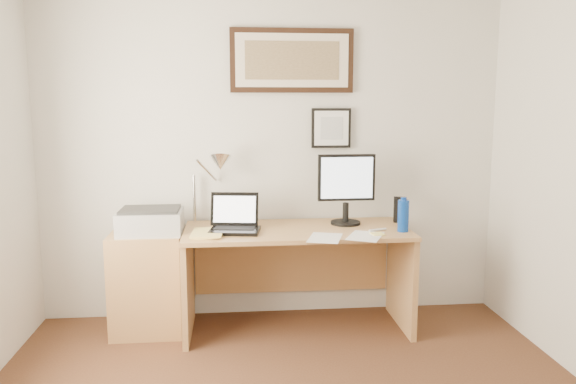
{
  "coord_description": "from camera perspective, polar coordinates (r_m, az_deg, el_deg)",
  "views": [
    {
      "loc": [
        -0.29,
        -2.26,
        1.64
      ],
      "look_at": [
        0.07,
        1.43,
        1.05
      ],
      "focal_mm": 35.0,
      "sensor_mm": 36.0,
      "label": 1
    }
  ],
  "objects": [
    {
      "name": "book",
      "position": [
        3.88,
        -9.76,
        -4.18
      ],
      "size": [
        0.23,
        0.3,
        0.02
      ],
      "primitive_type": "imported",
      "rotation": [
        0.0,
        0.0,
        -0.05
      ],
      "color": "#F0D671",
      "rests_on": "desk"
    },
    {
      "name": "marker_pen",
      "position": [
        4.0,
        9.09,
        -3.81
      ],
      "size": [
        0.14,
        0.06,
        0.02
      ],
      "primitive_type": "cylinder",
      "rotation": [
        0.0,
        1.57,
        0.35
      ],
      "color": "white",
      "rests_on": "desk"
    },
    {
      "name": "picture_small",
      "position": [
        4.3,
        4.41,
        6.49
      ],
      "size": [
        0.3,
        0.03,
        0.3
      ],
      "color": "black",
      "rests_on": "wall_back"
    },
    {
      "name": "laptop",
      "position": [
        3.96,
        -5.43,
        -3.13
      ],
      "size": [
        0.37,
        0.34,
        0.26
      ],
      "color": "black",
      "rests_on": "desk"
    },
    {
      "name": "water_bottle",
      "position": [
        3.99,
        11.63,
        -2.39
      ],
      "size": [
        0.08,
        0.08,
        0.22
      ],
      "primitive_type": "cylinder",
      "color": "#0B3595",
      "rests_on": "desk"
    },
    {
      "name": "printer",
      "position": [
        4.06,
        -13.79,
        -2.88
      ],
      "size": [
        0.44,
        0.34,
        0.18
      ],
      "color": "#ACACAE",
      "rests_on": "side_cabinet"
    },
    {
      "name": "desk_lamp",
      "position": [
        4.1,
        -7.16,
        2.64
      ],
      "size": [
        0.29,
        0.27,
        0.53
      ],
      "color": "silver",
      "rests_on": "desk"
    },
    {
      "name": "paper_sheet_b",
      "position": [
        3.82,
        7.84,
        -4.46
      ],
      "size": [
        0.32,
        0.36,
        0.0
      ],
      "primitive_type": "cube",
      "rotation": [
        0.0,
        0.0,
        -0.45
      ],
      "color": "white",
      "rests_on": "desk"
    },
    {
      "name": "sticky_pad",
      "position": [
        3.88,
        9.07,
        -4.23
      ],
      "size": [
        0.09,
        0.09,
        0.01
      ],
      "primitive_type": "cube",
      "rotation": [
        0.0,
        0.0,
        0.18
      ],
      "color": "#FFF178",
      "rests_on": "desk"
    },
    {
      "name": "paper_sheet_a",
      "position": [
        3.75,
        3.78,
        -4.67
      ],
      "size": [
        0.28,
        0.34,
        0.0
      ],
      "primitive_type": "cube",
      "rotation": [
        0.0,
        0.0,
        -0.31
      ],
      "color": "white",
      "rests_on": "desk"
    },
    {
      "name": "picture_large",
      "position": [
        4.27,
        0.41,
        13.21
      ],
      "size": [
        0.92,
        0.04,
        0.47
      ],
      "color": "black",
      "rests_on": "wall_back"
    },
    {
      "name": "wall_back",
      "position": [
        4.29,
        -1.64,
        3.83
      ],
      "size": [
        3.5,
        0.02,
        2.5
      ],
      "primitive_type": "cube",
      "color": "silver",
      "rests_on": "ground"
    },
    {
      "name": "speaker",
      "position": [
        4.31,
        11.25,
        -1.77
      ],
      "size": [
        0.1,
        0.09,
        0.19
      ],
      "primitive_type": "cube",
      "rotation": [
        0.0,
        0.0,
        -0.23
      ],
      "color": "black",
      "rests_on": "desk"
    },
    {
      "name": "desk",
      "position": [
        4.16,
        0.76,
        -6.66
      ],
      "size": [
        1.6,
        0.7,
        0.75
      ],
      "color": "#A77846",
      "rests_on": "floor"
    },
    {
      "name": "side_cabinet",
      "position": [
        4.19,
        -14.08,
        -8.95
      ],
      "size": [
        0.5,
        0.4,
        0.73
      ],
      "primitive_type": "cube",
      "color": "#A77846",
      "rests_on": "floor"
    },
    {
      "name": "bottle_cap",
      "position": [
        3.97,
        11.68,
        -0.67
      ],
      "size": [
        0.04,
        0.04,
        0.02
      ],
      "primitive_type": "cylinder",
      "color": "#0B3595",
      "rests_on": "water_bottle"
    },
    {
      "name": "lcd_monitor",
      "position": [
        4.13,
        5.94,
        0.65
      ],
      "size": [
        0.42,
        0.22,
        0.52
      ],
      "color": "black",
      "rests_on": "desk"
    }
  ]
}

